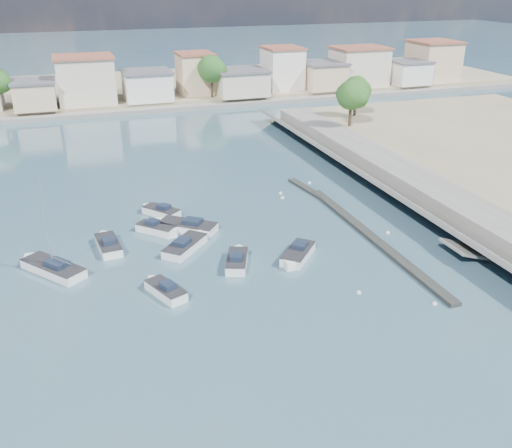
{
  "coord_description": "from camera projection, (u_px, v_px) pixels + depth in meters",
  "views": [
    {
      "loc": [
        -19.42,
        -33.31,
        23.4
      ],
      "look_at": [
        -3.43,
        13.87,
        1.4
      ],
      "focal_mm": 40.0,
      "sensor_mm": 36.0,
      "label": 1
    }
  ],
  "objects": [
    {
      "name": "shore_trees",
      "position": [
        221.0,
        77.0,
        102.96
      ],
      "size": [
        74.56,
        38.32,
        7.92
      ],
      "color": "#38281E",
      "rests_on": "ground"
    },
    {
      "name": "far_shore_land",
      "position": [
        155.0,
        87.0,
        123.44
      ],
      "size": [
        160.0,
        40.0,
        1.4
      ],
      "primitive_type": "cube",
      "color": "gray",
      "rests_on": "ground"
    },
    {
      "name": "sailboat",
      "position": [
        51.0,
        267.0,
        48.52
      ],
      "size": [
        5.45,
        6.17,
        9.0
      ],
      "color": "white",
      "rests_on": "ground"
    },
    {
      "name": "motorboat_e",
      "position": [
        108.0,
        244.0,
        52.69
      ],
      "size": [
        2.24,
        5.1,
        1.48
      ],
      "color": "white",
      "rests_on": "ground"
    },
    {
      "name": "ground",
      "position": [
        219.0,
        158.0,
        78.67
      ],
      "size": [
        400.0,
        400.0,
        0.0
      ],
      "primitive_type": "plane",
      "color": "#2D495A",
      "rests_on": "ground"
    },
    {
      "name": "far_shore_quay",
      "position": [
        175.0,
        109.0,
        105.37
      ],
      "size": [
        160.0,
        2.5,
        0.8
      ],
      "primitive_type": "cube",
      "color": "slate",
      "rests_on": "ground"
    },
    {
      "name": "motorboat_d",
      "position": [
        297.0,
        255.0,
        50.68
      ],
      "size": [
        4.43,
        4.68,
        1.48
      ],
      "color": "white",
      "rests_on": "ground"
    },
    {
      "name": "motorboat_f",
      "position": [
        160.0,
        211.0,
        59.97
      ],
      "size": [
        3.82,
        4.19,
        1.48
      ],
      "color": "white",
      "rests_on": "ground"
    },
    {
      "name": "breakwater",
      "position": [
        358.0,
        226.0,
        56.96
      ],
      "size": [
        2.0,
        31.02,
        0.35
      ],
      "color": "black",
      "rests_on": "ground"
    },
    {
      "name": "motorboat_b",
      "position": [
        237.0,
        260.0,
        49.78
      ],
      "size": [
        3.1,
        4.66,
        1.48
      ],
      "color": "white",
      "rests_on": "ground"
    },
    {
      "name": "motorboat_h",
      "position": [
        187.0,
        245.0,
        52.56
      ],
      "size": [
        4.89,
        5.07,
        1.48
      ],
      "color": "white",
      "rests_on": "ground"
    },
    {
      "name": "motorboat_c",
      "position": [
        185.0,
        226.0,
        56.46
      ],
      "size": [
        5.84,
        5.26,
        1.48
      ],
      "color": "white",
      "rests_on": "ground"
    },
    {
      "name": "mooring_buoys",
      "position": [
        334.0,
        226.0,
        57.38
      ],
      "size": [
        8.53,
        28.84,
        0.41
      ],
      "color": "white",
      "rests_on": "ground"
    },
    {
      "name": "motorboat_g",
      "position": [
        158.0,
        230.0,
        55.75
      ],
      "size": [
        3.89,
        3.94,
        1.48
      ],
      "color": "white",
      "rests_on": "ground"
    },
    {
      "name": "far_town",
      "position": [
        221.0,
        75.0,
        111.81
      ],
      "size": [
        113.01,
        12.8,
        8.35
      ],
      "color": "beige",
      "rests_on": "far_shore_land"
    },
    {
      "name": "seawall_walkway",
      "position": [
        454.0,
        205.0,
        60.34
      ],
      "size": [
        5.0,
        90.0,
        1.8
      ],
      "primitive_type": "cube",
      "color": "slate",
      "rests_on": "ground"
    },
    {
      "name": "motorboat_a",
      "position": [
        164.0,
        290.0,
        45.13
      ],
      "size": [
        2.97,
        4.4,
        1.48
      ],
      "color": "white",
      "rests_on": "ground"
    }
  ]
}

